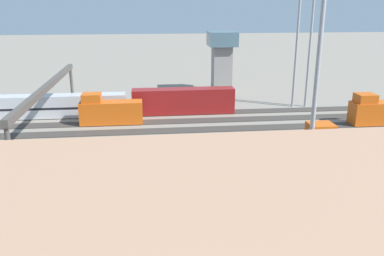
# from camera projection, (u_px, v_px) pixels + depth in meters

# --- Properties ---
(ground_plane) EXTENTS (400.00, 400.00, 0.00)m
(ground_plane) POSITION_uv_depth(u_px,v_px,m) (138.00, 143.00, 57.61)
(ground_plane) COLOR gray
(track_bed_0) EXTENTS (140.00, 2.80, 0.12)m
(track_bed_0) POSITION_uv_depth(u_px,v_px,m) (139.00, 114.00, 71.82)
(track_bed_0) COLOR #3D3833
(track_bed_0) RESTS_ON ground_plane
(track_bed_1) EXTENTS (140.00, 2.80, 0.12)m
(track_bed_1) POSITION_uv_depth(u_px,v_px,m) (139.00, 122.00, 67.07)
(track_bed_1) COLOR #3D3833
(track_bed_1) RESTS_ON ground_plane
(track_bed_2) EXTENTS (140.00, 2.80, 0.12)m
(track_bed_2) POSITION_uv_depth(u_px,v_px,m) (138.00, 132.00, 62.33)
(track_bed_2) COLOR #3D3833
(track_bed_2) RESTS_ON ground_plane
(track_bed_3) EXTENTS (140.00, 2.80, 0.12)m
(track_bed_3) POSITION_uv_depth(u_px,v_px,m) (138.00, 142.00, 57.59)
(track_bed_3) COLOR #3D3833
(track_bed_3) RESTS_ON ground_plane
(track_bed_4) EXTENTS (140.00, 2.80, 0.12)m
(track_bed_4) POSITION_uv_depth(u_px,v_px,m) (137.00, 155.00, 52.85)
(track_bed_4) COLOR #3D3833
(track_bed_4) RESTS_ON ground_plane
(track_bed_5) EXTENTS (140.00, 2.80, 0.12)m
(track_bed_5) POSITION_uv_depth(u_px,v_px,m) (136.00, 170.00, 48.11)
(track_bed_5) COLOR #3D3833
(track_bed_5) RESTS_ON ground_plane
(track_bed_6) EXTENTS (140.00, 2.80, 0.12)m
(track_bed_6) POSITION_uv_depth(u_px,v_px,m) (136.00, 189.00, 43.36)
(track_bed_6) COLOR #4C443D
(track_bed_6) RESTS_ON ground_plane
(train_on_track_0) EXTENTS (66.40, 3.06, 4.40)m
(train_on_track_0) POSITION_uv_depth(u_px,v_px,m) (44.00, 106.00, 69.52)
(train_on_track_0) COLOR maroon
(train_on_track_0) RESTS_ON ground_plane
(train_on_track_1) EXTENTS (10.00, 3.00, 5.00)m
(train_on_track_1) POSITION_uv_depth(u_px,v_px,m) (110.00, 111.00, 65.96)
(train_on_track_1) COLOR #D85914
(train_on_track_1) RESTS_ON ground_plane
(train_on_track_5) EXTENTS (10.00, 3.00, 5.00)m
(train_on_track_5) POSITION_uv_depth(u_px,v_px,m) (340.00, 146.00, 50.10)
(train_on_track_5) COLOR #D85914
(train_on_track_5) RESTS_ON ground_plane
(train_on_track_6) EXTENTS (139.00, 3.00, 4.40)m
(train_on_track_6) POSITION_uv_depth(u_px,v_px,m) (97.00, 173.00, 42.35)
(train_on_track_6) COLOR black
(train_on_track_6) RESTS_ON ground_plane
(train_on_track_2) EXTENTS (10.00, 3.00, 5.00)m
(train_on_track_2) POSITION_uv_depth(u_px,v_px,m) (380.00, 111.00, 65.78)
(train_on_track_2) COLOR #D85914
(train_on_track_2) RESTS_ON ground_plane
(light_mast_0) EXTENTS (2.80, 0.70, 27.32)m
(light_mast_0) POSITION_uv_depth(u_px,v_px,m) (299.00, 12.00, 72.32)
(light_mast_0) COLOR #9EA0A5
(light_mast_0) RESTS_ON ground_plane
(light_mast_1) EXTENTS (2.80, 0.70, 23.69)m
(light_mast_1) POSITION_uv_depth(u_px,v_px,m) (320.00, 44.00, 37.83)
(light_mast_1) COLOR #9EA0A5
(light_mast_1) RESTS_ON ground_plane
(light_mast_2) EXTENTS (2.80, 0.70, 27.57)m
(light_mast_2) POSITION_uv_depth(u_px,v_px,m) (313.00, 11.00, 72.32)
(light_mast_2) COLOR #9EA0A5
(light_mast_2) RESTS_ON ground_plane
(signal_gantry) EXTENTS (0.70, 35.00, 8.80)m
(signal_gantry) POSITION_uv_depth(u_px,v_px,m) (48.00, 92.00, 54.11)
(signal_gantry) COLOR #4C4742
(signal_gantry) RESTS_ON ground_plane
(control_tower) EXTENTS (6.00, 6.00, 12.99)m
(control_tower) POSITION_uv_depth(u_px,v_px,m) (222.00, 57.00, 88.11)
(control_tower) COLOR gray
(control_tower) RESTS_ON ground_plane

